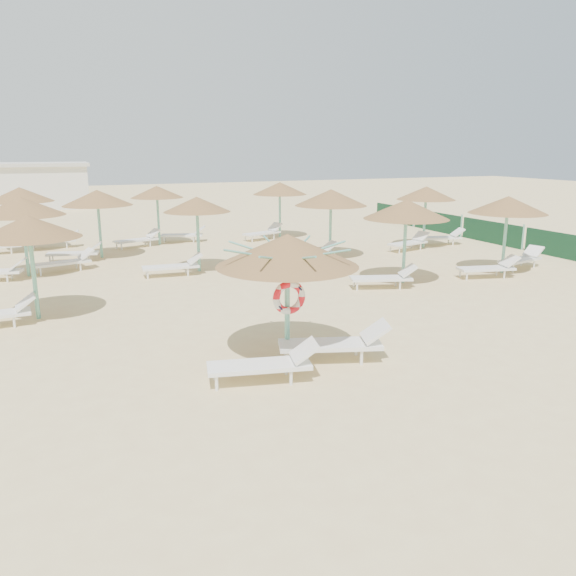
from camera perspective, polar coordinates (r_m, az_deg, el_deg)
name	(u,v)px	position (r m, az deg, el deg)	size (l,w,h in m)	color
ground	(307,358)	(11.88, 1.90, -7.12)	(120.00, 120.00, 0.00)	#E1C989
main_palapa	(287,251)	(11.33, -0.08, 3.78)	(2.92, 2.92, 2.61)	#69B7A1
lounger_main_a	(267,363)	(10.62, -2.19, -7.67)	(2.16, 1.05, 0.76)	white
lounger_main_b	(337,343)	(11.65, 5.03, -5.55)	(2.36, 1.35, 0.82)	white
palapa_field	(230,202)	(21.50, -5.96, 8.67)	(20.50, 13.99, 2.72)	#69B7A1
service_hut	(28,186)	(45.14, -24.91, 9.42)	(8.40, 4.40, 3.25)	silver
windbreak_fence	(492,232)	(27.62, 20.02, 5.33)	(0.08, 19.84, 1.10)	#184A2A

